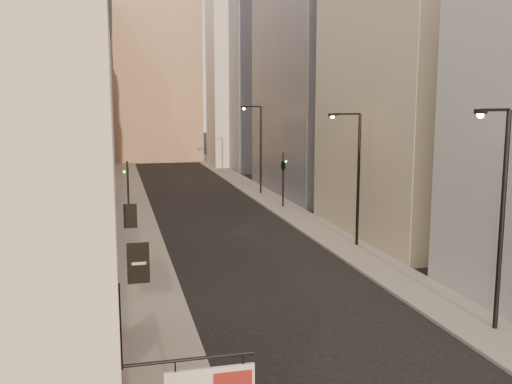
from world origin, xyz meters
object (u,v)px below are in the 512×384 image
object	(u,v)px
clock_tower	(154,53)
streetlamp_far	(259,144)
white_tower	(236,40)
streetlamp_mid	(355,172)
traffic_light_left	(128,182)
streetlamp_near	(500,208)
traffic_light_right	(283,165)

from	to	relation	value
clock_tower	streetlamp_far	size ratio (longest dim) A/B	4.95
white_tower	streetlamp_mid	size ratio (longest dim) A/B	4.77
streetlamp_far	traffic_light_left	world-z (taller)	streetlamp_far
streetlamp_near	streetlamp_mid	size ratio (longest dim) A/B	1.05
white_tower	streetlamp_far	xyz separation A→B (m)	(-3.67, -27.88, -13.43)
white_tower	streetlamp_mid	bearing A→B (deg)	-93.43
streetlamp_near	traffic_light_left	bearing A→B (deg)	95.65
white_tower	streetlamp_far	world-z (taller)	white_tower
clock_tower	streetlamp_near	world-z (taller)	clock_tower
streetlamp_far	traffic_light_right	world-z (taller)	streetlamp_far
streetlamp_near	traffic_light_left	xyz separation A→B (m)	(-13.82, 24.68, -1.77)
streetlamp_far	traffic_light_right	bearing A→B (deg)	-107.10
traffic_light_left	streetlamp_mid	bearing A→B (deg)	132.10
streetlamp_near	streetlamp_mid	distance (m)	14.52
clock_tower	traffic_light_left	distance (m)	56.57
clock_tower	traffic_light_left	bearing A→B (deg)	-96.40
streetlamp_mid	traffic_light_right	distance (m)	14.73
clock_tower	traffic_light_right	size ratio (longest dim) A/B	8.98
clock_tower	streetlamp_far	bearing A→B (deg)	-80.07
streetlamp_near	white_tower	bearing A→B (deg)	63.52
streetlamp_mid	traffic_light_left	distance (m)	17.43
clock_tower	streetlamp_far	distance (m)	44.30
streetlamp_mid	traffic_light_left	xyz separation A→B (m)	(-14.07, 10.17, -1.54)
traffic_light_left	white_tower	bearing A→B (deg)	-124.96
streetlamp_near	traffic_light_left	world-z (taller)	streetlamp_near
streetlamp_mid	streetlamp_far	bearing A→B (deg)	87.68
streetlamp_mid	streetlamp_far	world-z (taller)	streetlamp_far
streetlamp_far	streetlamp_mid	bearing A→B (deg)	-106.96
clock_tower	streetlamp_near	bearing A→B (deg)	-84.42
streetlamp_near	streetlamp_mid	xyz separation A→B (m)	(0.25, 14.51, -0.23)
white_tower	traffic_light_left	size ratio (longest dim) A/B	8.30
streetlamp_mid	traffic_light_right	world-z (taller)	streetlamp_mid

